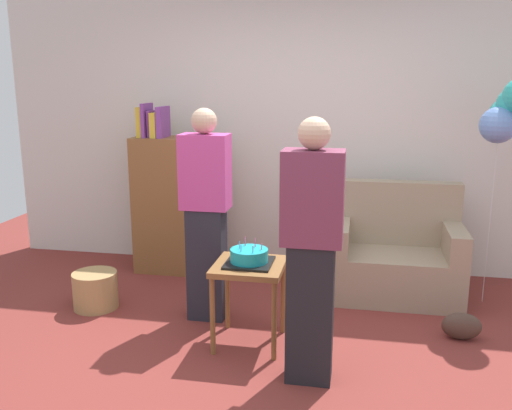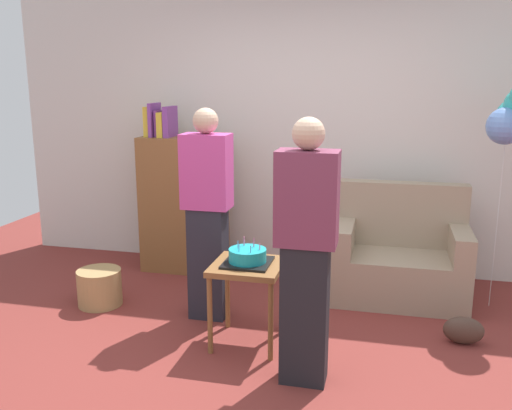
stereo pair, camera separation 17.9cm
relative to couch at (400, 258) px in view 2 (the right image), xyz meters
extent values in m
plane|color=maroon|center=(-0.88, -1.41, -0.34)|extent=(8.00, 8.00, 0.00)
cube|color=silver|center=(-0.88, 0.64, 1.01)|extent=(6.00, 0.10, 2.70)
cube|color=gray|center=(0.00, -0.06, -0.14)|extent=(1.10, 0.70, 0.40)
cube|color=gray|center=(0.00, 0.21, 0.34)|extent=(1.10, 0.16, 0.56)
cube|color=gray|center=(-0.47, -0.06, 0.18)|extent=(0.16, 0.70, 0.24)
cube|color=gray|center=(0.47, -0.06, 0.18)|extent=(0.16, 0.70, 0.24)
cube|color=brown|center=(-2.03, 0.22, 0.31)|extent=(0.80, 0.36, 1.30)
cube|color=gold|center=(-2.34, 0.22, 1.10)|extent=(0.05, 0.21, 0.28)
cube|color=#7F3D93|center=(-2.29, 0.22, 1.12)|extent=(0.03, 0.25, 0.31)
cube|color=#7F3D93|center=(-2.25, 0.22, 1.08)|extent=(0.03, 0.18, 0.25)
cube|color=gold|center=(-2.20, 0.22, 1.07)|extent=(0.06, 0.25, 0.23)
cube|color=#7F3D93|center=(-2.14, 0.22, 1.10)|extent=(0.05, 0.26, 0.28)
cube|color=brown|center=(-1.05, -1.14, 0.23)|extent=(0.48, 0.48, 0.04)
cylinder|color=brown|center=(-1.26, -1.35, -0.07)|extent=(0.04, 0.04, 0.55)
cylinder|color=brown|center=(-0.84, -1.35, -0.07)|extent=(0.04, 0.04, 0.55)
cylinder|color=brown|center=(-1.26, -0.93, -0.07)|extent=(0.04, 0.04, 0.55)
cylinder|color=brown|center=(-0.84, -0.93, -0.07)|extent=(0.04, 0.04, 0.55)
cube|color=black|center=(-1.05, -1.14, 0.26)|extent=(0.32, 0.32, 0.02)
cylinder|color=teal|center=(-1.05, -1.14, 0.31)|extent=(0.26, 0.26, 0.09)
cylinder|color=#EA668C|center=(-0.96, -1.14, 0.38)|extent=(0.01, 0.01, 0.05)
cylinder|color=#EA668C|center=(-1.02, -1.08, 0.39)|extent=(0.01, 0.01, 0.06)
cylinder|color=#EA668C|center=(-1.09, -1.06, 0.39)|extent=(0.01, 0.01, 0.06)
cylinder|color=#66B2E5|center=(-1.11, -1.14, 0.38)|extent=(0.01, 0.01, 0.05)
cylinder|color=#66B2E5|center=(-1.09, -1.20, 0.38)|extent=(0.01, 0.01, 0.05)
cylinder|color=#66B2E5|center=(-1.00, -1.21, 0.38)|extent=(0.01, 0.01, 0.05)
cube|color=#23232D|center=(-1.45, -0.77, 0.10)|extent=(0.28, 0.20, 0.88)
cube|color=#C6428E|center=(-1.45, -0.77, 0.82)|extent=(0.36, 0.22, 0.56)
sphere|color=#D1A889|center=(-1.45, -0.77, 1.19)|extent=(0.19, 0.19, 0.19)
cube|color=black|center=(-0.58, -1.54, 0.10)|extent=(0.28, 0.20, 0.88)
cube|color=#75334C|center=(-0.58, -1.54, 0.82)|extent=(0.36, 0.22, 0.56)
sphere|color=#D1A889|center=(-0.58, -1.54, 1.19)|extent=(0.19, 0.19, 0.19)
cylinder|color=#A88451|center=(-2.41, -0.77, -0.19)|extent=(0.36, 0.36, 0.30)
ellipsoid|color=#473328|center=(0.44, -0.80, -0.24)|extent=(0.28, 0.14, 0.20)
cylinder|color=silver|center=(0.74, -0.04, 0.42)|extent=(0.00, 0.00, 1.53)
sphere|color=#668ED6|center=(0.71, -0.10, 1.14)|extent=(0.28, 0.28, 0.28)
camera|label=1|loc=(-0.31, -4.70, 1.50)|focal=38.90mm
camera|label=2|loc=(-0.14, -4.66, 1.50)|focal=38.90mm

